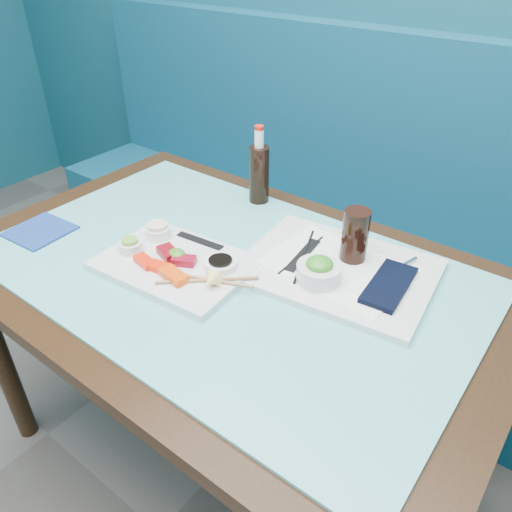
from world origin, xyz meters
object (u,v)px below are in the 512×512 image
Objects in this scene: sashimi_plate at (176,264)px; cola_glass at (355,236)px; cola_bottle_body at (259,175)px; blue_napkin at (40,231)px; booth_bench at (363,250)px; dining_table at (227,296)px; seaweed_bowl at (319,273)px; serving_tray at (337,270)px.

sashimi_plate is 2.73× the size of cola_glass.
blue_napkin is at bearing -125.32° from cola_bottle_body.
cola_glass reaches higher than sashimi_plate.
cola_glass is at bearing -68.89° from booth_bench.
dining_table is at bearing -90.00° from booth_bench.
seaweed_bowl is at bearing 20.29° from sashimi_plate.
seaweed_bowl is at bearing -98.75° from cola_glass.
seaweed_bowl is 0.61× the size of cola_bottle_body.
blue_napkin is (-0.77, -0.39, -0.08)m from cola_glass.
sashimi_plate is 0.43m from cola_bottle_body.
cola_glass is at bearing 39.92° from dining_table.
sashimi_plate is at bearing -96.09° from booth_bench.
seaweed_bowl is (-0.01, -0.07, 0.03)m from serving_tray.
seaweed_bowl reaches higher than blue_napkin.
cola_bottle_body reaches higher than seaweed_bowl.
booth_bench is at bearing 111.11° from cola_glass.
serving_tray is (0.33, 0.23, -0.00)m from sashimi_plate.
cola_glass reaches higher than blue_napkin.
seaweed_bowl is at bearing 19.17° from blue_napkin.
dining_table is 0.41m from cola_bottle_body.
booth_bench is at bearing 62.95° from blue_napkin.
cola_bottle_body is (-0.15, 0.34, 0.18)m from dining_table.
dining_table is 9.11× the size of blue_napkin.
serving_tray is 0.44m from cola_bottle_body.
seaweed_bowl reaches higher than serving_tray.
seaweed_bowl is at bearing -104.45° from serving_tray.
cola_glass is (0.24, 0.20, 0.18)m from dining_table.
cola_bottle_body is (-0.05, 0.41, 0.08)m from sashimi_plate.
blue_napkin reaches higher than dining_table.
booth_bench reaches higher than serving_tray.
serving_tray is 0.83m from blue_napkin.
seaweed_bowl is 0.79m from blue_napkin.
dining_table is 10.32× the size of cola_glass.
booth_bench reaches higher than seaweed_bowl.
cola_glass is 0.87m from blue_napkin.
cola_glass is 0.42m from cola_bottle_body.
booth_bench is 0.70m from cola_bottle_body.
blue_napkin is (-0.52, -0.19, 0.09)m from dining_table.
sashimi_plate reaches higher than serving_tray.
serving_tray is at bearing 32.55° from dining_table.
dining_table is 0.27m from seaweed_bowl.
dining_table is 13.21× the size of seaweed_bowl.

